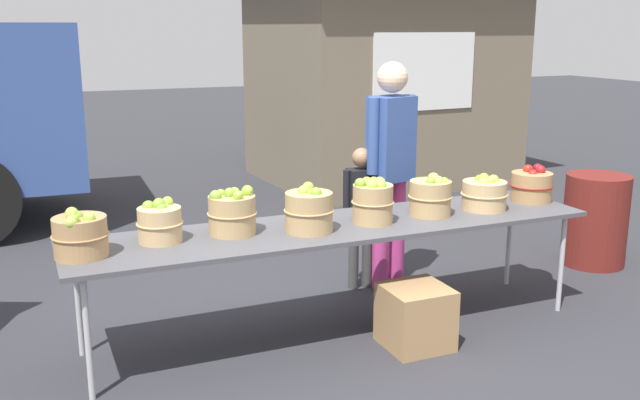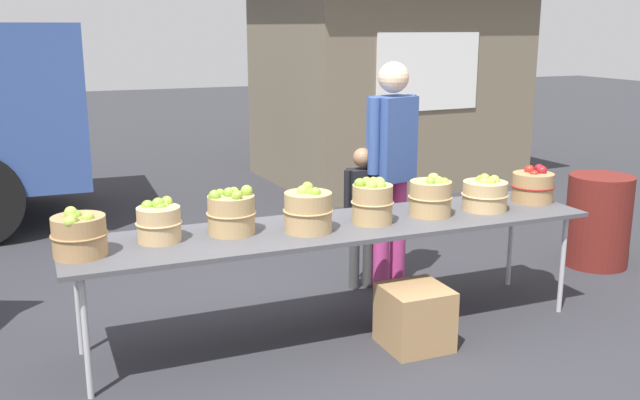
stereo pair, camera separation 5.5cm
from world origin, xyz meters
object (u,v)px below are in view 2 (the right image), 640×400
Objects in this scene: apple_basket_green_2 at (231,212)px; apple_basket_green_5 at (431,197)px; child_customer at (362,207)px; market_table at (337,229)px; apple_basket_green_0 at (79,235)px; apple_basket_green_6 at (485,194)px; apple_basket_green_1 at (159,222)px; apple_basket_red_0 at (533,186)px; apple_basket_green_3 at (308,211)px; produce_crate at (415,317)px; trash_barrel at (598,221)px; apple_basket_green_4 at (372,201)px; vendor_adult at (392,158)px.

apple_basket_green_2 reaches higher than apple_basket_green_5.
market_table is at bearing 57.21° from child_customer.
apple_basket_green_6 is (2.73, 0.01, -0.01)m from apple_basket_green_0.
apple_basket_green_5 reaches higher than apple_basket_green_1.
apple_basket_green_5 reaches higher than apple_basket_red_0.
apple_basket_green_1 is 0.92× the size of apple_basket_green_5.
apple_basket_green_3 reaches higher than produce_crate.
produce_crate is at bearing -159.89° from trash_barrel.
apple_basket_green_6 is 1.04× the size of apple_basket_red_0.
apple_basket_green_0 is 2.30m from apple_basket_green_5.
apple_basket_green_3 is at bearing -177.12° from apple_basket_green_5.
vendor_adult is (0.51, 0.69, 0.14)m from apple_basket_green_4.
market_table is at bearing 1.38° from apple_basket_green_0.
apple_basket_green_4 is 0.80m from produce_crate.
apple_basket_green_2 is at bearing 6.01° from vendor_adult.
vendor_adult reaches higher than apple_basket_green_2.
apple_basket_green_6 is (1.12, -0.03, 0.14)m from market_table.
apple_basket_green_1 reaches higher than produce_crate.
apple_basket_green_0 is 1.38m from apple_basket_green_3.
apple_basket_green_2 is 0.98× the size of apple_basket_red_0.
apple_basket_green_2 reaches higher than apple_basket_green_1.
apple_basket_green_5 is 0.27× the size of child_customer.
apple_basket_green_0 is at bearing 179.92° from apple_basket_green_4.
child_customer is (0.28, 0.74, -0.24)m from apple_basket_green_4.
market_table is at bearing 178.25° from apple_basket_green_5.
apple_basket_green_3 is at bearing -16.65° from apple_basket_green_2.
apple_basket_green_6 is at bearing 103.37° from vendor_adult.
apple_basket_green_3 is 0.80× the size of produce_crate.
apple_basket_green_1 is 1.72m from produce_crate.
apple_basket_green_1 is at bearing -174.73° from trash_barrel.
apple_basket_green_5 is at bearing -3.81° from apple_basket_green_2.
apple_basket_green_5 is 0.76× the size of produce_crate.
trash_barrel is (3.78, 0.35, -0.47)m from apple_basket_green_1.
market_table is 3.12× the size of child_customer.
apple_basket_green_2 is (0.91, 0.11, 0.01)m from apple_basket_green_0.
vendor_adult is (-0.39, 0.68, 0.18)m from apple_basket_green_6.
market_table is at bearing -178.64° from apple_basket_red_0.
apple_basket_green_4 is 0.97× the size of apple_basket_red_0.
vendor_adult is at bearing 144.34° from apple_basket_red_0.
apple_basket_green_2 is 0.93m from apple_basket_green_4.
apple_basket_green_3 is 0.29× the size of child_customer.
trash_barrel is at bearing 157.20° from vendor_adult.
apple_basket_green_2 is 0.98× the size of apple_basket_green_3.
apple_basket_green_6 is (0.89, 0.01, -0.03)m from apple_basket_green_4.
vendor_adult is 2.23× the size of trash_barrel.
apple_basket_green_4 is at bearing -179.33° from apple_basket_green_6.
apple_basket_green_0 is 1.14× the size of apple_basket_green_1.
trash_barrel is (1.95, 0.45, -0.49)m from apple_basket_green_5.
child_customer reaches higher than apple_basket_green_5.
apple_basket_green_3 is 1.03× the size of apple_basket_green_4.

